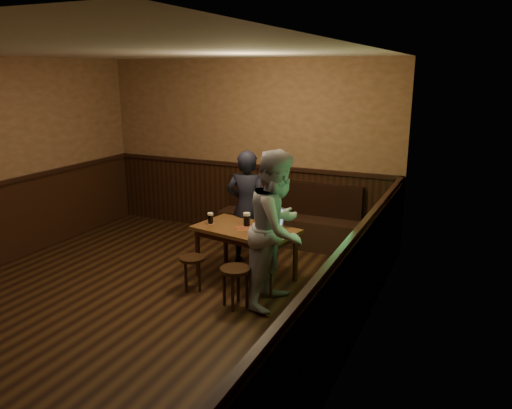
{
  "coord_description": "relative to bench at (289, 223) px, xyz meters",
  "views": [
    {
      "loc": [
        3.43,
        -4.22,
        2.6
      ],
      "look_at": [
        1.01,
        1.1,
        1.04
      ],
      "focal_mm": 35.0,
      "sensor_mm": 36.0,
      "label": 1
    }
  ],
  "objects": [
    {
      "name": "pint_left",
      "position": [
        -0.49,
        -1.57,
        0.45
      ],
      "size": [
        0.09,
        0.09,
        0.15
      ],
      "color": "#9A2E13",
      "rests_on": "pub_table"
    },
    {
      "name": "stool_left",
      "position": [
        -0.45,
        -2.11,
        0.02
      ],
      "size": [
        0.37,
        0.37,
        0.42
      ],
      "rotation": [
        0.0,
        0.0,
        -0.24
      ],
      "color": "black",
      "rests_on": "ground"
    },
    {
      "name": "room",
      "position": [
        -0.83,
        -2.53,
        0.89
      ],
      "size": [
        5.04,
        6.04,
        2.84
      ],
      "color": "black",
      "rests_on": "ground"
    },
    {
      "name": "pub_table",
      "position": [
        0.0,
        -1.54,
        0.28
      ],
      "size": [
        1.39,
        0.95,
        0.69
      ],
      "rotation": [
        0.0,
        0.0,
        -0.19
      ],
      "color": "#563C18",
      "rests_on": "ground"
    },
    {
      "name": "pint_mid",
      "position": [
        -0.02,
        -1.47,
        0.46
      ],
      "size": [
        0.11,
        0.11,
        0.18
      ],
      "color": "#9A2E13",
      "rests_on": "pub_table"
    },
    {
      "name": "person_suit",
      "position": [
        -0.22,
        -1.03,
        0.48
      ],
      "size": [
        0.63,
        0.47,
        1.59
      ],
      "primitive_type": "imported",
      "rotation": [
        0.0,
        0.0,
        3.31
      ],
      "color": "black",
      "rests_on": "ground"
    },
    {
      "name": "pint_right",
      "position": [
        0.42,
        -1.68,
        0.45
      ],
      "size": [
        0.11,
        0.11,
        0.17
      ],
      "color": "#9A2E13",
      "rests_on": "pub_table"
    },
    {
      "name": "bench",
      "position": [
        0.0,
        0.0,
        0.0
      ],
      "size": [
        2.2,
        0.5,
        0.95
      ],
      "color": "black",
      "rests_on": "ground"
    },
    {
      "name": "person_grey",
      "position": [
        0.63,
        -2.02,
        0.58
      ],
      "size": [
        0.71,
        0.89,
        1.79
      ],
      "primitive_type": "imported",
      "rotation": [
        0.0,
        0.0,
        1.53
      ],
      "color": "#95959B",
      "rests_on": "ground"
    },
    {
      "name": "stool_right",
      "position": [
        0.24,
        -2.32,
        0.06
      ],
      "size": [
        0.41,
        0.41,
        0.47
      ],
      "rotation": [
        0.0,
        0.0,
        0.22
      ],
      "color": "black",
      "rests_on": "ground"
    },
    {
      "name": "laptop",
      "position": [
        0.26,
        -1.33,
        0.44
      ],
      "size": [
        0.44,
        0.41,
        0.25
      ],
      "rotation": [
        0.0,
        0.0,
        -0.48
      ],
      "color": "silver",
      "rests_on": "pub_table"
    },
    {
      "name": "menu",
      "position": [
        0.44,
        -1.78,
        0.37
      ],
      "size": [
        0.26,
        0.23,
        0.0
      ],
      "primitive_type": "cube",
      "rotation": [
        0.0,
        0.0,
        -0.46
      ],
      "color": "silver",
      "rests_on": "pub_table"
    }
  ]
}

